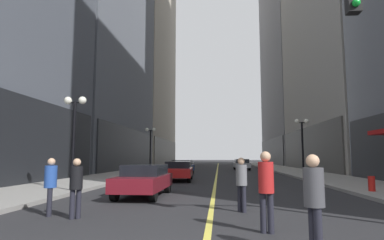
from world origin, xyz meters
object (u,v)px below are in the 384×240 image
pedestrian_in_black_coat (76,184)px  car_maroon (144,179)px  pedestrian_with_orange_bag (314,197)px  car_silver (242,164)px  street_lamp_left_near (74,122)px  street_lamp_right_mid (302,135)px  car_red (178,170)px  pedestrian_in_blue_hoodie (50,182)px  car_blue (182,167)px  fire_hydrant_right (372,185)px  pedestrian_in_grey_suit (241,180)px  street_lamp_left_far (150,140)px  pedestrian_in_red_jacket (266,185)px

pedestrian_in_black_coat → car_maroon: bearing=81.3°
pedestrian_with_orange_bag → car_silver: bearing=88.1°
car_silver → street_lamp_left_near: bearing=-110.5°
pedestrian_in_black_coat → street_lamp_right_mid: 18.70m
pedestrian_in_black_coat → street_lamp_left_near: (-2.78, 5.59, 2.32)m
car_red → pedestrian_in_blue_hoodie: (-1.98, -13.00, 0.22)m
car_silver → street_lamp_left_near: street_lamp_left_near is taller
car_maroon → car_blue: size_ratio=0.87×
car_silver → fire_hydrant_right: 24.66m
pedestrian_in_blue_hoodie → car_silver: bearing=76.1°
car_red → street_lamp_left_near: size_ratio=0.99×
pedestrian_in_grey_suit → street_lamp_left_far: (-7.33, 20.47, 2.31)m
pedestrian_in_blue_hoodie → pedestrian_in_grey_suit: bearing=11.2°
fire_hydrant_right → car_blue: bearing=125.7°
car_blue → fire_hydrant_right: car_blue is taller
pedestrian_with_orange_bag → street_lamp_right_mid: street_lamp_right_mid is taller
pedestrian_in_blue_hoodie → street_lamp_left_near: street_lamp_left_near is taller
pedestrian_in_blue_hoodie → street_lamp_left_far: 21.76m
pedestrian_in_black_coat → pedestrian_with_orange_bag: (5.47, -2.83, 0.06)m
pedestrian_in_red_jacket → street_lamp_left_near: street_lamp_left_near is taller
pedestrian_in_blue_hoodie → street_lamp_left_far: street_lamp_left_far is taller
pedestrian_in_blue_hoodie → street_lamp_left_near: bearing=109.6°
car_red → pedestrian_in_grey_suit: pedestrian_in_grey_suit is taller
car_red → pedestrian_in_blue_hoodie: 13.15m
car_blue → pedestrian_in_black_coat: (-0.53, -20.16, 0.21)m
car_red → pedestrian_in_blue_hoodie: bearing=-98.6°
pedestrian_with_orange_bag → street_lamp_right_mid: size_ratio=0.38×
street_lamp_right_mid → car_silver: bearing=103.0°
pedestrian_in_red_jacket → pedestrian_in_grey_suit: bearing=98.0°
fire_hydrant_right → street_lamp_left_far: bearing=130.4°
pedestrian_in_grey_suit → street_lamp_left_far: bearing=109.7°
car_silver → pedestrian_with_orange_bag: pedestrian_with_orange_bag is taller
pedestrian_in_black_coat → pedestrian_with_orange_bag: 6.15m
pedestrian_in_grey_suit → fire_hydrant_right: (5.97, 4.86, -0.54)m
car_maroon → car_red: 8.51m
pedestrian_in_black_coat → street_lamp_left_near: 6.66m
car_blue → street_lamp_left_far: street_lamp_left_far is taller
pedestrian_in_red_jacket → street_lamp_right_mid: (5.11, 16.80, 2.21)m
street_lamp_left_near → street_lamp_right_mid: bearing=38.1°
street_lamp_left_near → street_lamp_right_mid: size_ratio=1.00×
car_maroon → street_lamp_left_far: size_ratio=0.95×
car_silver → pedestrian_in_red_jacket: (-1.65, -31.79, 0.33)m
pedestrian_in_grey_suit → pedestrian_with_orange_bag: bearing=-77.7°
car_red → street_lamp_left_far: (-3.85, 8.56, 2.54)m
pedestrian_in_blue_hoodie → pedestrian_in_black_coat: size_ratio=1.00×
car_red → fire_hydrant_right: (9.45, -7.05, -0.32)m
street_lamp_left_far → pedestrian_with_orange_bag: bearing=-71.5°
car_silver → pedestrian_in_blue_hoodie: (-7.47, -30.29, 0.22)m
pedestrian_with_orange_bag → pedestrian_in_red_jacket: bearing=108.7°
street_lamp_left_far → street_lamp_right_mid: size_ratio=1.00×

